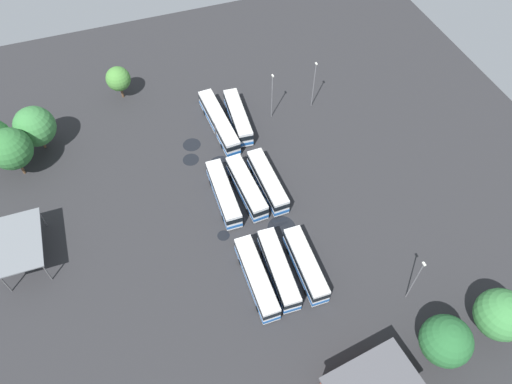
{
  "coord_description": "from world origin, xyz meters",
  "views": [
    {
      "loc": [
        -44.98,
        14.16,
        62.06
      ],
      "look_at": [
        -1.04,
        -1.38,
        1.53
      ],
      "focal_mm": 33.66,
      "sensor_mm": 36.0,
      "label": 1
    }
  ],
  "objects_px": {
    "bus_row2_slot1": "(219,122)",
    "tree_east_edge": "(35,126)",
    "bus_row1_slot0": "(267,181)",
    "tree_northeast": "(118,79)",
    "bus_row1_slot2": "(224,193)",
    "lamp_post_far_corner": "(415,280)",
    "maintenance_shelter": "(20,242)",
    "lamp_post_by_building": "(314,83)",
    "tree_north_edge": "(501,315)",
    "bus_row1_slot1": "(246,187)",
    "lamp_post_mid_lot": "(272,95)",
    "tree_west_edge": "(446,341)",
    "bus_row2_slot0": "(238,117)",
    "bus_row0_slot1": "(278,269)",
    "bus_row0_slot2": "(257,278)",
    "bus_row0_slot0": "(306,265)",
    "tree_south_edge": "(11,149)"
  },
  "relations": [
    {
      "from": "bus_row0_slot1",
      "to": "bus_row0_slot2",
      "type": "height_order",
      "value": "same"
    },
    {
      "from": "bus_row2_slot1",
      "to": "tree_east_edge",
      "type": "height_order",
      "value": "tree_east_edge"
    },
    {
      "from": "lamp_post_far_corner",
      "to": "tree_north_edge",
      "type": "bearing_deg",
      "value": -135.92
    },
    {
      "from": "lamp_post_mid_lot",
      "to": "maintenance_shelter",
      "type": "bearing_deg",
      "value": 109.95
    },
    {
      "from": "tree_west_edge",
      "to": "bus_row2_slot0",
      "type": "bearing_deg",
      "value": 12.26
    },
    {
      "from": "bus_row1_slot1",
      "to": "tree_north_edge",
      "type": "xyz_separation_m",
      "value": [
        -32.35,
        -22.76,
        3.29
      ]
    },
    {
      "from": "bus_row0_slot2",
      "to": "tree_east_edge",
      "type": "bearing_deg",
      "value": 35.07
    },
    {
      "from": "bus_row1_slot1",
      "to": "maintenance_shelter",
      "type": "height_order",
      "value": "maintenance_shelter"
    },
    {
      "from": "bus_row1_slot2",
      "to": "bus_row2_slot0",
      "type": "relative_size",
      "value": 0.98
    },
    {
      "from": "bus_row0_slot1",
      "to": "bus_row1_slot2",
      "type": "relative_size",
      "value": 1.01
    },
    {
      "from": "bus_row0_slot1",
      "to": "tree_south_edge",
      "type": "distance_m",
      "value": 46.54
    },
    {
      "from": "bus_row0_slot0",
      "to": "bus_row1_slot1",
      "type": "bearing_deg",
      "value": 11.96
    },
    {
      "from": "lamp_post_far_corner",
      "to": "maintenance_shelter",
      "type": "bearing_deg",
      "value": 63.8
    },
    {
      "from": "bus_row1_slot0",
      "to": "bus_row0_slot2",
      "type": "bearing_deg",
      "value": 154.64
    },
    {
      "from": "lamp_post_far_corner",
      "to": "lamp_post_mid_lot",
      "type": "height_order",
      "value": "lamp_post_mid_lot"
    },
    {
      "from": "bus_row2_slot1",
      "to": "lamp_post_far_corner",
      "type": "height_order",
      "value": "lamp_post_far_corner"
    },
    {
      "from": "tree_west_edge",
      "to": "tree_north_edge",
      "type": "xyz_separation_m",
      "value": [
        0.59,
        -8.43,
        -0.04
      ]
    },
    {
      "from": "bus_row1_slot0",
      "to": "bus_row1_slot1",
      "type": "xyz_separation_m",
      "value": [
        -0.01,
        3.59,
        -0.0
      ]
    },
    {
      "from": "maintenance_shelter",
      "to": "lamp_post_far_corner",
      "type": "height_order",
      "value": "lamp_post_far_corner"
    },
    {
      "from": "bus_row0_slot0",
      "to": "bus_row1_slot0",
      "type": "xyz_separation_m",
      "value": [
        16.08,
        -0.19,
        0.0
      ]
    },
    {
      "from": "lamp_post_by_building",
      "to": "lamp_post_mid_lot",
      "type": "distance_m",
      "value": 8.21
    },
    {
      "from": "lamp_post_by_building",
      "to": "tree_north_edge",
      "type": "height_order",
      "value": "lamp_post_by_building"
    },
    {
      "from": "bus_row2_slot1",
      "to": "bus_row1_slot0",
      "type": "bearing_deg",
      "value": -167.49
    },
    {
      "from": "bus_row1_slot2",
      "to": "tree_northeast",
      "type": "xyz_separation_m",
      "value": [
        30.35,
        11.0,
        2.49
      ]
    },
    {
      "from": "bus_row0_slot1",
      "to": "bus_row1_slot1",
      "type": "height_order",
      "value": "same"
    },
    {
      "from": "bus_row0_slot1",
      "to": "bus_row1_slot1",
      "type": "xyz_separation_m",
      "value": [
        15.43,
        -0.48,
        -0.0
      ]
    },
    {
      "from": "bus_row1_slot0",
      "to": "bus_row1_slot2",
      "type": "xyz_separation_m",
      "value": [
        0.01,
        7.42,
        0.0
      ]
    },
    {
      "from": "bus_row1_slot0",
      "to": "tree_north_edge",
      "type": "xyz_separation_m",
      "value": [
        -32.36,
        -19.17,
        3.29
      ]
    },
    {
      "from": "bus_row0_slot0",
      "to": "bus_row0_slot2",
      "type": "bearing_deg",
      "value": 87.1
    },
    {
      "from": "bus_row2_slot1",
      "to": "lamp_post_mid_lot",
      "type": "distance_m",
      "value": 10.62
    },
    {
      "from": "bus_row1_slot0",
      "to": "lamp_post_by_building",
      "type": "height_order",
      "value": "lamp_post_by_building"
    },
    {
      "from": "bus_row1_slot0",
      "to": "tree_northeast",
      "type": "xyz_separation_m",
      "value": [
        30.36,
        18.42,
        2.49
      ]
    },
    {
      "from": "bus_row0_slot0",
      "to": "tree_northeast",
      "type": "height_order",
      "value": "tree_northeast"
    },
    {
      "from": "bus_row2_slot0",
      "to": "lamp_post_mid_lot",
      "type": "bearing_deg",
      "value": -90.7
    },
    {
      "from": "bus_row1_slot2",
      "to": "lamp_post_mid_lot",
      "type": "height_order",
      "value": "lamp_post_mid_lot"
    },
    {
      "from": "lamp_post_by_building",
      "to": "lamp_post_mid_lot",
      "type": "relative_size",
      "value": 1.02
    },
    {
      "from": "bus_row2_slot1",
      "to": "tree_east_edge",
      "type": "relative_size",
      "value": 1.76
    },
    {
      "from": "bus_row2_slot1",
      "to": "tree_south_edge",
      "type": "bearing_deg",
      "value": 88.12
    },
    {
      "from": "tree_northeast",
      "to": "lamp_post_by_building",
      "type": "bearing_deg",
      "value": -113.42
    },
    {
      "from": "lamp_post_mid_lot",
      "to": "tree_west_edge",
      "type": "height_order",
      "value": "lamp_post_mid_lot"
    },
    {
      "from": "tree_west_edge",
      "to": "bus_row1_slot0",
      "type": "bearing_deg",
      "value": 18.05
    },
    {
      "from": "bus_row2_slot1",
      "to": "bus_row1_slot1",
      "type": "bearing_deg",
      "value": 179.55
    },
    {
      "from": "bus_row1_slot2",
      "to": "lamp_post_mid_lot",
      "type": "xyz_separation_m",
      "value": [
        15.69,
        -14.02,
        3.36
      ]
    },
    {
      "from": "bus_row1_slot2",
      "to": "tree_north_edge",
      "type": "height_order",
      "value": "tree_north_edge"
    },
    {
      "from": "bus_row0_slot2",
      "to": "tree_south_edge",
      "type": "bearing_deg",
      "value": 42.73
    },
    {
      "from": "tree_east_edge",
      "to": "tree_south_edge",
      "type": "distance_m",
      "value": 6.25
    },
    {
      "from": "bus_row0_slot1",
      "to": "bus_row2_slot0",
      "type": "bearing_deg",
      "value": -7.69
    },
    {
      "from": "bus_row1_slot2",
      "to": "tree_north_edge",
      "type": "bearing_deg",
      "value": -140.6
    },
    {
      "from": "bus_row2_slot1",
      "to": "maintenance_shelter",
      "type": "relative_size",
      "value": 1.44
    },
    {
      "from": "bus_row0_slot0",
      "to": "tree_east_edge",
      "type": "distance_m",
      "value": 50.58
    }
  ]
}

